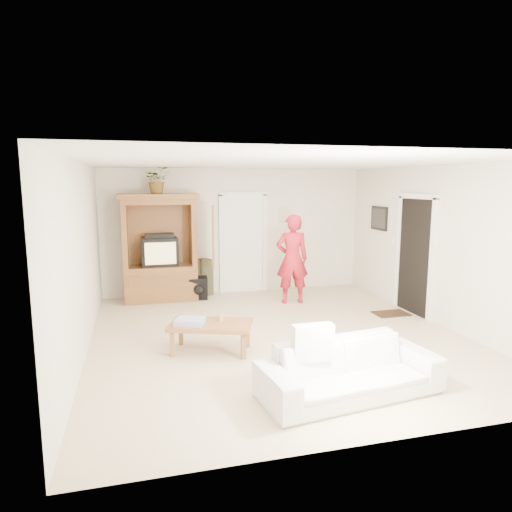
{
  "coord_description": "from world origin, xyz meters",
  "views": [
    {
      "loc": [
        -2.01,
        -6.37,
        2.32
      ],
      "look_at": [
        -0.19,
        0.6,
        1.15
      ],
      "focal_mm": 32.0,
      "sensor_mm": 36.0,
      "label": 1
    }
  ],
  "objects_px": {
    "sofa": "(350,370)",
    "armoire": "(161,255)",
    "coffee_table": "(211,326)",
    "man": "(292,259)"
  },
  "relations": [
    {
      "from": "armoire",
      "to": "man",
      "type": "relative_size",
      "value": 1.22
    },
    {
      "from": "armoire",
      "to": "coffee_table",
      "type": "bearing_deg",
      "value": -80.93
    },
    {
      "from": "armoire",
      "to": "coffee_table",
      "type": "height_order",
      "value": "armoire"
    },
    {
      "from": "armoire",
      "to": "coffee_table",
      "type": "xyz_separation_m",
      "value": [
        0.49,
        -3.05,
        -0.55
      ]
    },
    {
      "from": "sofa",
      "to": "armoire",
      "type": "bearing_deg",
      "value": 102.7
    },
    {
      "from": "man",
      "to": "coffee_table",
      "type": "distance_m",
      "value": 2.96
    },
    {
      "from": "armoire",
      "to": "coffee_table",
      "type": "distance_m",
      "value": 3.13
    },
    {
      "from": "armoire",
      "to": "man",
      "type": "height_order",
      "value": "armoire"
    },
    {
      "from": "coffee_table",
      "to": "armoire",
      "type": "bearing_deg",
      "value": 119.01
    },
    {
      "from": "coffee_table",
      "to": "sofa",
      "type": "bearing_deg",
      "value": -33.16
    }
  ]
}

